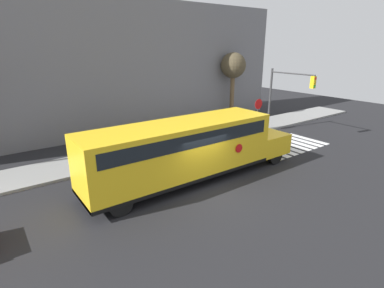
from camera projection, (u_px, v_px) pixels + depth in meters
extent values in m
plane|color=black|center=(207.00, 190.00, 14.03)|extent=(60.00, 60.00, 0.00)
cube|color=gray|center=(143.00, 151.00, 19.00)|extent=(44.00, 3.00, 0.15)
cube|color=slate|center=(100.00, 68.00, 22.48)|extent=(32.00, 4.00, 9.73)
cube|color=white|center=(262.00, 152.00, 18.96)|extent=(0.50, 3.20, 0.01)
cube|color=white|center=(269.00, 150.00, 19.35)|extent=(0.50, 3.20, 0.01)
cube|color=white|center=(276.00, 148.00, 19.74)|extent=(0.50, 3.20, 0.01)
cube|color=white|center=(283.00, 146.00, 20.13)|extent=(0.50, 3.20, 0.01)
cube|color=white|center=(289.00, 144.00, 20.52)|extent=(0.50, 3.20, 0.01)
cube|color=white|center=(296.00, 142.00, 20.92)|extent=(0.50, 3.20, 0.01)
cube|color=white|center=(302.00, 141.00, 21.31)|extent=(0.50, 3.20, 0.01)
cube|color=white|center=(307.00, 139.00, 21.70)|extent=(0.50, 3.20, 0.01)
cube|color=yellow|center=(180.00, 149.00, 14.27)|extent=(9.60, 2.50, 2.58)
cube|color=yellow|center=(262.00, 142.00, 17.77)|extent=(2.13, 2.50, 1.14)
cube|color=black|center=(180.00, 173.00, 14.65)|extent=(9.60, 2.54, 0.16)
cube|color=black|center=(180.00, 134.00, 14.04)|extent=(8.84, 2.53, 0.64)
cylinder|color=red|center=(239.00, 148.00, 14.80)|extent=(0.44, 0.02, 0.44)
cylinder|color=black|center=(247.00, 145.00, 18.71)|extent=(1.00, 0.30, 1.00)
cylinder|color=black|center=(275.00, 155.00, 17.05)|extent=(1.00, 0.30, 1.00)
cylinder|color=black|center=(101.00, 184.00, 13.47)|extent=(1.00, 0.30, 1.00)
cylinder|color=black|center=(120.00, 204.00, 11.82)|extent=(1.00, 0.30, 1.00)
cylinder|color=#38383A|center=(257.00, 118.00, 22.96)|extent=(0.07, 0.07, 2.28)
cylinder|color=red|center=(259.00, 104.00, 22.58)|extent=(0.77, 0.03, 0.77)
cylinder|color=#38383A|center=(270.00, 100.00, 23.14)|extent=(0.16, 0.16, 4.82)
cylinder|color=#38383A|center=(292.00, 74.00, 21.09)|extent=(0.10, 3.58, 0.10)
cube|color=yellow|center=(313.00, 82.00, 19.93)|extent=(0.28, 0.28, 0.80)
cylinder|color=red|center=(316.00, 78.00, 19.73)|extent=(0.18, 0.02, 0.18)
cylinder|color=#EAB214|center=(315.00, 82.00, 19.82)|extent=(0.18, 0.02, 0.18)
cylinder|color=green|center=(315.00, 86.00, 19.90)|extent=(0.18, 0.02, 0.18)
cylinder|color=brown|center=(232.00, 96.00, 27.34)|extent=(0.39, 0.39, 4.10)
sphere|color=#4C422D|center=(233.00, 65.00, 26.49)|extent=(2.24, 2.24, 2.24)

